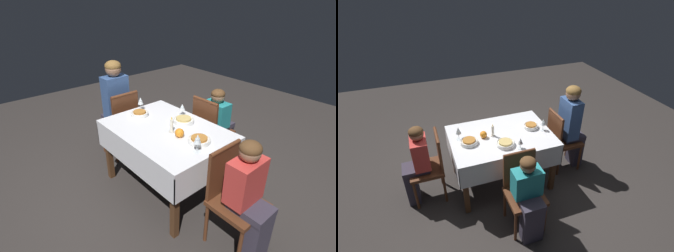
# 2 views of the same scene
# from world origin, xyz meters

# --- Properties ---
(ground_plane) EXTENTS (8.00, 8.00, 0.00)m
(ground_plane) POSITION_xyz_m (0.00, 0.00, 0.00)
(ground_plane) COLOR #332D2B
(dining_table) EXTENTS (1.26, 0.90, 0.74)m
(dining_table) POSITION_xyz_m (0.00, 0.00, 0.64)
(dining_table) COLOR silver
(dining_table) RESTS_ON ground_plane
(chair_west) EXTENTS (0.39, 0.39, 0.90)m
(chair_west) POSITION_xyz_m (-0.88, 0.00, 0.50)
(chair_west) COLOR #562D19
(chair_west) RESTS_ON ground_plane
(chair_north) EXTENTS (0.39, 0.39, 0.90)m
(chair_north) POSITION_xyz_m (-0.01, 0.70, 0.50)
(chair_north) COLOR #562D19
(chair_north) RESTS_ON ground_plane
(chair_east) EXTENTS (0.39, 0.39, 0.90)m
(chair_east) POSITION_xyz_m (0.88, -0.04, 0.50)
(chair_east) COLOR #562D19
(chair_east) RESTS_ON ground_plane
(person_adult_denim) EXTENTS (0.34, 0.30, 1.25)m
(person_adult_denim) POSITION_xyz_m (-1.02, 0.00, 0.71)
(person_adult_denim) COLOR #383342
(person_adult_denim) RESTS_ON ground_plane
(person_child_teal) EXTENTS (0.30, 0.33, 0.97)m
(person_child_teal) POSITION_xyz_m (-0.01, 0.86, 0.54)
(person_child_teal) COLOR #383342
(person_child_teal) RESTS_ON ground_plane
(person_child_red) EXTENTS (0.33, 0.30, 1.04)m
(person_child_red) POSITION_xyz_m (1.03, -0.04, 0.57)
(person_child_red) COLOR #383342
(person_child_red) RESTS_ON ground_plane
(bowl_west) EXTENTS (0.19, 0.19, 0.06)m
(bowl_west) POSITION_xyz_m (-0.42, -0.03, 0.77)
(bowl_west) COLOR white
(bowl_west) RESTS_ON dining_table
(wine_glass_west) EXTENTS (0.06, 0.06, 0.16)m
(wine_glass_west) POSITION_xyz_m (-0.54, 0.07, 0.85)
(wine_glass_west) COLOR white
(wine_glass_west) RESTS_ON dining_table
(bowl_north) EXTENTS (0.22, 0.22, 0.06)m
(bowl_north) POSITION_xyz_m (0.02, 0.22, 0.77)
(bowl_north) COLOR white
(bowl_north) RESTS_ON dining_table
(wine_glass_north) EXTENTS (0.07, 0.07, 0.14)m
(wine_glass_north) POSITION_xyz_m (-0.12, 0.33, 0.84)
(wine_glass_north) COLOR white
(wine_glass_north) RESTS_ON dining_table
(bowl_east) EXTENTS (0.21, 0.21, 0.06)m
(bowl_east) POSITION_xyz_m (0.41, 0.04, 0.77)
(bowl_east) COLOR white
(bowl_east) RESTS_ON dining_table
(wine_glass_east) EXTENTS (0.07, 0.07, 0.17)m
(wine_glass_east) POSITION_xyz_m (0.51, -0.08, 0.86)
(wine_glass_east) COLOR white
(wine_glass_east) RESTS_ON dining_table
(candle_centerpiece) EXTENTS (0.06, 0.06, 0.17)m
(candle_centerpiece) POSITION_xyz_m (0.10, -0.01, 0.81)
(candle_centerpiece) COLOR beige
(candle_centerpiece) RESTS_ON dining_table
(orange_fruit) EXTENTS (0.09, 0.09, 0.09)m
(orange_fruit) POSITION_xyz_m (0.22, -0.02, 0.79)
(orange_fruit) COLOR orange
(orange_fruit) RESTS_ON dining_table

